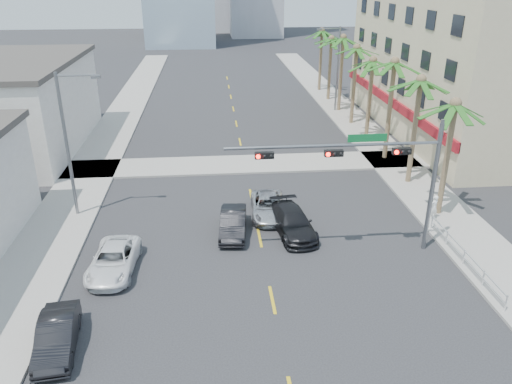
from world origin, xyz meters
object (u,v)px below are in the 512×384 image
Objects in this scene: car_parked_far at (114,260)px; car_lane_right at (293,222)px; traffic_signal_mast at (376,166)px; pedestrian at (434,207)px; car_parked_mid at (57,336)px; car_lane_left at (233,223)px; car_lane_center at (268,206)px.

car_parked_far is 0.96× the size of car_lane_right.
traffic_signal_mast is 7.16× the size of pedestrian.
car_parked_mid is 11.94m from car_lane_left.
car_parked_mid is 0.87× the size of car_parked_far.
car_lane_left is (-7.28, 2.75, -4.37)m from traffic_signal_mast.
car_lane_right reaches higher than car_parked_far.
car_lane_right is (1.17, -2.46, 0.08)m from car_lane_center.
pedestrian is (8.89, 0.80, 0.21)m from car_lane_right.
traffic_signal_mast is at bearing -40.15° from car_lane_right.
car_parked_mid is at bearing -124.24° from car_lane_left.
car_lane_center is 2.93× the size of pedestrian.
car_lane_center is (8.63, 5.69, -0.02)m from car_parked_far.
traffic_signal_mast is 2.27× the size of car_lane_right.
car_parked_mid is 22.24m from pedestrian.
car_parked_mid is at bearing -128.21° from car_lane_center.
car_lane_left is at bearing -21.93° from pedestrian.
car_parked_far is 7.21m from car_lane_left.
car_lane_left is at bearing 32.83° from car_parked_far.
car_lane_left reaches higher than car_parked_mid.
pedestrian is at bearing 19.56° from car_parked_mid.
traffic_signal_mast is at bearing -15.37° from car_lane_left.
traffic_signal_mast reaches higher than car_lane_left.
car_lane_center is at bearing 37.11° from car_parked_far.
pedestrian is at bearing 15.89° from car_parked_far.
car_lane_right reaches higher than car_parked_mid.
traffic_signal_mast is 8.27m from car_lane_center.
car_parked_far is 3.02× the size of pedestrian.
car_parked_far is (1.30, 5.70, -0.02)m from car_parked_mid.
car_lane_center is 10.20m from pedestrian.
car_parked_far is 1.11× the size of car_lane_left.
car_lane_right is (3.50, -0.28, 0.02)m from car_lane_left.
traffic_signal_mast is 2.37× the size of car_parked_far.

